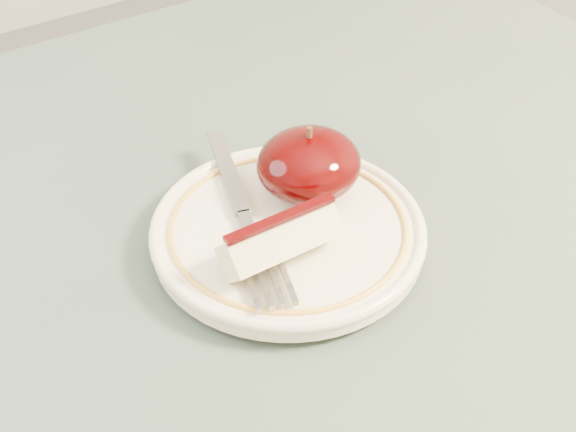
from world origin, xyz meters
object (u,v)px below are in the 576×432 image
apple_half (309,164)px  fork (244,214)px  table (326,388)px  plate (288,231)px

apple_half → fork: apple_half is taller
table → plate: bearing=82.0°
table → fork: fork is taller
table → fork: (-0.01, 0.09, 0.11)m
plate → apple_half: (0.04, 0.03, 0.03)m
table → plate: size_ratio=4.65×
table → apple_half: (0.04, 0.09, 0.13)m
fork → apple_half: bearing=-69.7°
table → plate: (0.01, 0.06, 0.10)m
plate → fork: size_ratio=1.01×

